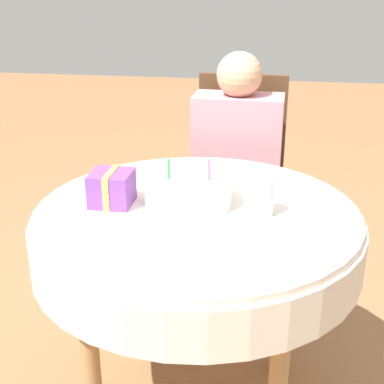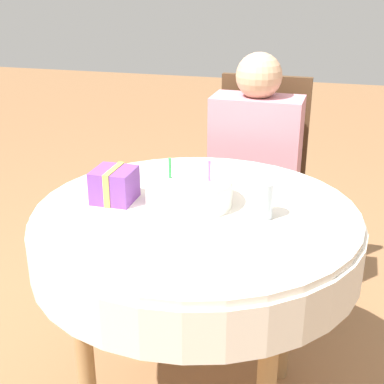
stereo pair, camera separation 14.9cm
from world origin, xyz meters
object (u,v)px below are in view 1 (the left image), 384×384
object	(u,v)px
chair	(238,185)
person	(236,163)
drinking_glass	(262,197)
gift_box	(112,188)
birthday_cake	(188,191)

from	to	relation	value
chair	person	bearing A→B (deg)	-90.00
person	drinking_glass	distance (m)	0.71
gift_box	birthday_cake	bearing A→B (deg)	6.72
chair	drinking_glass	distance (m)	0.85
chair	birthday_cake	size ratio (longest dim) A/B	3.89
chair	drinking_glass	xyz separation A→B (m)	(0.12, -0.79, 0.28)
chair	gift_box	distance (m)	0.88
chair	birthday_cake	bearing A→B (deg)	-95.20
birthday_cake	chair	bearing A→B (deg)	83.31
person	birthday_cake	xyz separation A→B (m)	(-0.09, -0.65, 0.13)
chair	gift_box	world-z (taller)	chair
birthday_cake	gift_box	world-z (taller)	birthday_cake
drinking_glass	gift_box	size ratio (longest dim) A/B	0.84
chair	gift_box	size ratio (longest dim) A/B	7.96
drinking_glass	birthday_cake	bearing A→B (deg)	170.41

